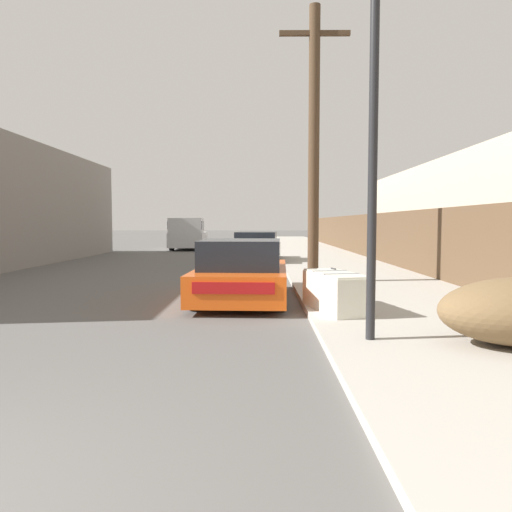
% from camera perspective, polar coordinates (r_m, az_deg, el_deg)
% --- Properties ---
extents(sidewalk_curb, '(4.20, 63.00, 0.12)m').
position_cam_1_polar(sidewalk_curb, '(25.86, 6.98, 0.23)').
color(sidewalk_curb, '#ADA89E').
rests_on(sidewalk_curb, ground).
extents(discarded_fridge, '(1.01, 1.85, 0.69)m').
position_cam_1_polar(discarded_fridge, '(8.88, 9.05, -4.01)').
color(discarded_fridge, silver).
rests_on(discarded_fridge, sidewalk_curb).
extents(parked_sports_car_red, '(2.02, 4.25, 1.31)m').
position_cam_1_polar(parked_sports_car_red, '(10.56, -1.58, -2.00)').
color(parked_sports_car_red, '#E05114').
rests_on(parked_sports_car_red, ground).
extents(car_parked_mid, '(2.12, 4.46, 1.29)m').
position_cam_1_polar(car_parked_mid, '(20.73, 0.09, 0.91)').
color(car_parked_mid, black).
rests_on(car_parked_mid, ground).
extents(pickup_truck, '(2.37, 5.65, 1.94)m').
position_cam_1_polar(pickup_truck, '(31.33, -7.79, 2.49)').
color(pickup_truck, silver).
rests_on(pickup_truck, ground).
extents(utility_pole, '(1.80, 0.29, 7.04)m').
position_cam_1_polar(utility_pole, '(13.24, 6.63, 12.94)').
color(utility_pole, '#4C3826').
rests_on(utility_pole, sidewalk_curb).
extents(street_lamp, '(0.26, 0.26, 4.84)m').
position_cam_1_polar(street_lamp, '(6.78, 13.27, 14.46)').
color(street_lamp, '#232326').
rests_on(street_lamp, sidewalk_curb).
extents(wooden_fence, '(0.08, 45.90, 1.94)m').
position_cam_1_polar(wooden_fence, '(23.78, 12.33, 2.34)').
color(wooden_fence, brown).
rests_on(wooden_fence, sidewalk_curb).
extents(building_right_house, '(6.00, 17.68, 4.28)m').
position_cam_1_polar(building_right_house, '(24.85, 24.93, 4.57)').
color(building_right_house, beige).
rests_on(building_right_house, ground).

